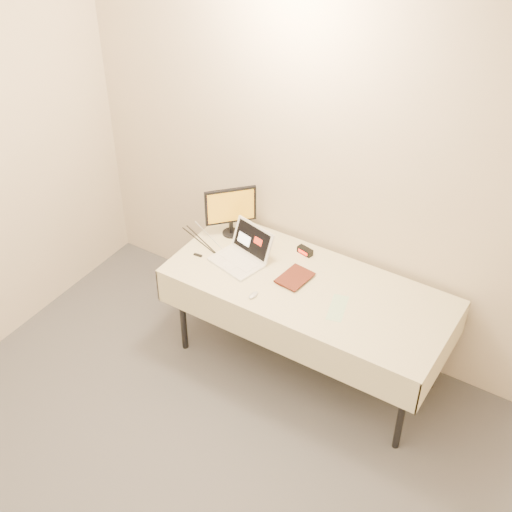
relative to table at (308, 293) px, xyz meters
The scene contains 9 objects.
back_wall 0.81m from the table, 90.00° to the left, with size 4.00×0.10×2.70m, color beige.
table is the anchor object (origin of this frame).
laptop 0.52m from the table, behind, with size 0.39×0.38×0.22m.
monitor 0.82m from the table, 164.32° to the left, with size 0.26×0.28×0.37m.
book 0.27m from the table, behind, with size 0.17×0.02×0.23m, color maroon.
alarm_clock 0.35m from the table, 123.52° to the left, with size 0.12×0.07×0.05m.
clicker 0.38m from the table, 131.36° to the right, with size 0.04×0.08×0.02m, color silver.
paper_form 0.28m from the table, 20.36° to the right, with size 0.10×0.25×0.00m, color #B3E0B2.
usb_dongle 0.80m from the table, behind, with size 0.06×0.02×0.01m, color black.
Camera 1 is at (1.58, -1.09, 3.68)m, focal length 50.00 mm.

